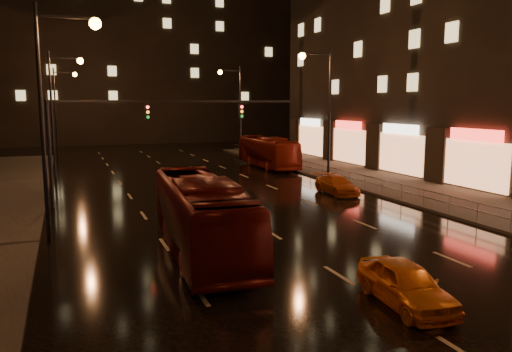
{
  "coord_description": "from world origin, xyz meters",
  "views": [
    {
      "loc": [
        -8.73,
        -10.65,
        5.98
      ],
      "look_at": [
        -0.21,
        11.58,
        2.5
      ],
      "focal_mm": 35.0,
      "sensor_mm": 36.0,
      "label": 1
    }
  ],
  "objects_px": {
    "taxi_near": "(406,284)",
    "taxi_far": "(337,185)",
    "bus_red": "(201,215)",
    "bus_curb": "(268,152)"
  },
  "relations": [
    {
      "from": "taxi_near",
      "to": "taxi_far",
      "type": "xyz_separation_m",
      "value": [
        7.5,
        16.97,
        -0.07
      ]
    },
    {
      "from": "bus_red",
      "to": "taxi_near",
      "type": "distance_m",
      "value": 8.7
    },
    {
      "from": "taxi_far",
      "to": "taxi_near",
      "type": "bearing_deg",
      "value": -112.67
    },
    {
      "from": "bus_curb",
      "to": "bus_red",
      "type": "bearing_deg",
      "value": -117.17
    },
    {
      "from": "bus_curb",
      "to": "taxi_far",
      "type": "distance_m",
      "value": 14.63
    },
    {
      "from": "bus_curb",
      "to": "taxi_near",
      "type": "height_order",
      "value": "bus_curb"
    },
    {
      "from": "bus_curb",
      "to": "taxi_far",
      "type": "xyz_separation_m",
      "value": [
        -1.0,
        -14.57,
        -0.83
      ]
    },
    {
      "from": "bus_curb",
      "to": "taxi_near",
      "type": "relative_size",
      "value": 2.63
    },
    {
      "from": "bus_red",
      "to": "bus_curb",
      "type": "height_order",
      "value": "bus_red"
    },
    {
      "from": "bus_curb",
      "to": "taxi_far",
      "type": "relative_size",
      "value": 2.49
    }
  ]
}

